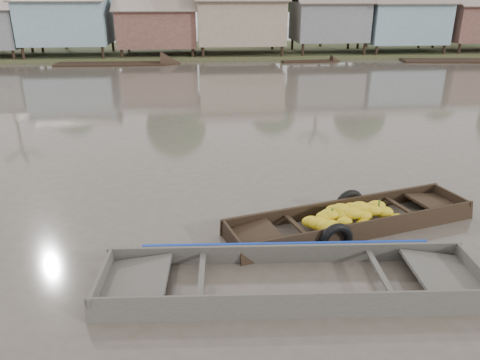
{
  "coord_description": "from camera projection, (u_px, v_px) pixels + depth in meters",
  "views": [
    {
      "loc": [
        -0.96,
        -8.45,
        4.85
      ],
      "look_at": [
        -0.05,
        1.48,
        0.8
      ],
      "focal_mm": 35.0,
      "sensor_mm": 36.0,
      "label": 1
    }
  ],
  "objects": [
    {
      "name": "banana_boat",
      "position": [
        348.0,
        221.0,
        10.26
      ],
      "size": [
        5.83,
        2.83,
        0.81
      ],
      "rotation": [
        0.0,
        0.0,
        0.27
      ],
      "color": "black",
      "rests_on": "ground"
    },
    {
      "name": "ground",
      "position": [
        249.0,
        242.0,
        9.7
      ],
      "size": [
        120.0,
        120.0,
        0.0
      ],
      "primitive_type": "plane",
      "color": "#4A4238",
      "rests_on": "ground"
    },
    {
      "name": "viewer_boat",
      "position": [
        292.0,
        285.0,
        8.23
      ],
      "size": [
        6.79,
        2.14,
        0.54
      ],
      "rotation": [
        0.0,
        0.0,
        -0.06
      ],
      "color": "#3D3833",
      "rests_on": "ground"
    },
    {
      "name": "riverbank",
      "position": [
        244.0,
        14.0,
        38.2
      ],
      "size": [
        120.0,
        12.47,
        10.22
      ],
      "color": "#384723",
      "rests_on": "ground"
    },
    {
      "name": "distant_boats",
      "position": [
        310.0,
        66.0,
        32.48
      ],
      "size": [
        48.79,
        14.72,
        0.35
      ],
      "color": "black",
      "rests_on": "ground"
    }
  ]
}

